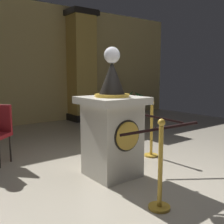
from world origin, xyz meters
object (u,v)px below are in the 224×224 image
at_px(pedestal_clock, 112,127).
at_px(stanchion_far, 151,137).
at_px(potted_palm_right, 134,116).
at_px(stanchion_near, 160,178).

distance_m(pedestal_clock, stanchion_far, 1.19).
bearing_deg(stanchion_far, potted_palm_right, 55.03).
xyz_separation_m(stanchion_near, potted_palm_right, (2.76, 3.50, -0.02)).
bearing_deg(pedestal_clock, stanchion_near, -99.33).
relative_size(stanchion_far, potted_palm_right, 0.95).
relative_size(pedestal_clock, stanchion_far, 1.83).
xyz_separation_m(pedestal_clock, stanchion_near, (-0.18, -1.09, -0.36)).
height_order(stanchion_near, potted_palm_right, potted_palm_right).
xyz_separation_m(pedestal_clock, stanchion_far, (1.10, 0.29, -0.36)).
bearing_deg(stanchion_near, pedestal_clock, 80.67).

